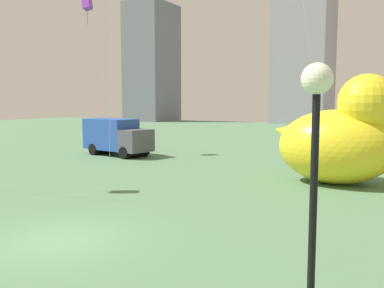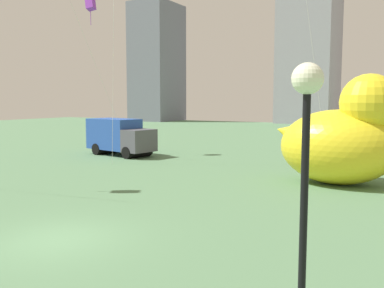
# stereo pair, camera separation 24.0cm
# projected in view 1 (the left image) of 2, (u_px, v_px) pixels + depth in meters

# --- Properties ---
(ground_plane) EXTENTS (140.00, 140.00, 0.00)m
(ground_plane) POSITION_uv_depth(u_px,v_px,m) (58.00, 240.00, 13.12)
(ground_plane) COLOR #537B55
(giant_inflatable_duck) EXTENTS (6.80, 4.36, 5.64)m
(giant_inflatable_duck) POSITION_uv_depth(u_px,v_px,m) (341.00, 138.00, 21.73)
(giant_inflatable_duck) COLOR yellow
(giant_inflatable_duck) RESTS_ON ground
(lamppost) EXTENTS (0.48, 0.48, 4.89)m
(lamppost) POSITION_uv_depth(u_px,v_px,m) (315.00, 139.00, 6.39)
(lamppost) COLOR black
(lamppost) RESTS_ON ground
(box_truck) EXTENTS (6.20, 3.41, 2.85)m
(box_truck) POSITION_uv_depth(u_px,v_px,m) (116.00, 137.00, 33.18)
(box_truck) COLOR #264CA5
(box_truck) RESTS_ON ground
(city_skyline) EXTENTS (62.58, 18.43, 35.82)m
(city_skyline) POSITION_uv_depth(u_px,v_px,m) (319.00, 38.00, 74.37)
(city_skyline) COLOR slate
(city_skyline) RESTS_ON ground
(kite_purple) EXTENTS (3.69, 3.95, 12.47)m
(kite_purple) POSITION_uv_depth(u_px,v_px,m) (87.00, 3.00, 32.51)
(kite_purple) COLOR silver
(kite_purple) RESTS_ON ground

